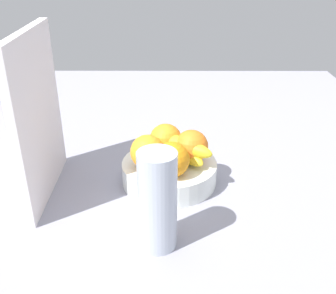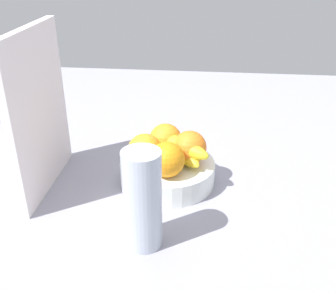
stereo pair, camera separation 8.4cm
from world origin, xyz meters
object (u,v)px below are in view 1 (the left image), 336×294
(fruit_bowl, at_px, (168,172))
(orange_back_left, at_px, (164,140))
(banana_bunch, at_px, (177,148))
(thermos_tumbler, at_px, (155,201))
(orange_front_right, at_px, (170,159))
(orange_front_left, at_px, (146,152))
(orange_center, at_px, (189,146))
(cutting_board, at_px, (35,118))

(fruit_bowl, relative_size, orange_back_left, 2.85)
(banana_bunch, xyz_separation_m, thermos_tumbler, (-0.23, 0.04, 0.01))
(fruit_bowl, distance_m, orange_back_left, 0.08)
(orange_front_right, height_order, banana_bunch, orange_front_right)
(orange_front_left, bearing_deg, orange_front_right, -122.98)
(orange_front_left, relative_size, thermos_tumbler, 0.40)
(orange_center, bearing_deg, orange_front_right, 143.92)
(orange_front_left, xyz_separation_m, banana_bunch, (0.03, -0.07, -0.01))
(orange_center, xyz_separation_m, thermos_tumbler, (-0.22, 0.07, 0.01))
(orange_front_left, height_order, cutting_board, cutting_board)
(cutting_board, bearing_deg, orange_front_right, -94.87)
(orange_center, xyz_separation_m, banana_bunch, (0.01, 0.03, -0.01))
(orange_back_left, relative_size, banana_bunch, 0.48)
(orange_back_left, xyz_separation_m, banana_bunch, (-0.03, -0.03, -0.01))
(fruit_bowl, relative_size, thermos_tumbler, 1.14)
(orange_front_left, relative_size, orange_center, 1.00)
(fruit_bowl, bearing_deg, banana_bunch, -57.91)
(banana_bunch, distance_m, cutting_board, 0.32)
(orange_center, height_order, banana_bunch, orange_center)
(orange_front_right, bearing_deg, fruit_bowl, 4.21)
(orange_front_left, bearing_deg, thermos_tumbler, -172.03)
(fruit_bowl, relative_size, orange_front_right, 2.85)
(orange_front_left, distance_m, thermos_tumbler, 0.20)
(fruit_bowl, relative_size, orange_front_left, 2.85)
(cutting_board, bearing_deg, orange_center, -83.54)
(orange_center, bearing_deg, thermos_tumbler, 162.39)
(orange_front_right, relative_size, orange_center, 1.00)
(thermos_tumbler, bearing_deg, orange_back_left, -2.67)
(orange_back_left, relative_size, thermos_tumbler, 0.40)
(orange_center, relative_size, banana_bunch, 0.48)
(cutting_board, distance_m, thermos_tumbler, 0.33)
(orange_back_left, bearing_deg, orange_front_right, -171.51)
(fruit_bowl, height_order, orange_front_left, orange_front_left)
(orange_back_left, bearing_deg, orange_front_left, 146.72)
(orange_front_left, distance_m, banana_bunch, 0.08)
(fruit_bowl, bearing_deg, orange_front_right, -175.79)
(orange_center, distance_m, cutting_board, 0.34)
(orange_front_right, height_order, orange_back_left, same)
(fruit_bowl, bearing_deg, thermos_tumbler, 174.22)
(orange_back_left, distance_m, cutting_board, 0.29)
(orange_front_left, distance_m, orange_front_right, 0.06)
(orange_back_left, bearing_deg, orange_center, -119.88)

